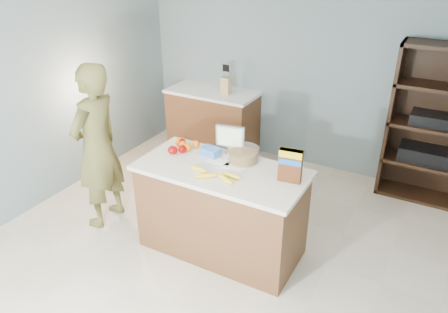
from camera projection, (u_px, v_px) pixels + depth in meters
The scene contains 15 objects.
floor at pixel (206, 266), 4.12m from camera, with size 4.50×5.00×0.02m, color beige.
walls at pixel (202, 99), 3.37m from camera, with size 4.52×5.02×2.51m.
counter_peninsula at pixel (221, 213), 4.16m from camera, with size 1.56×0.76×0.90m.
back_cabinet at pixel (213, 121), 6.15m from camera, with size 1.24×0.62×0.90m.
shelving_unit at pixel (431, 127), 4.89m from camera, with size 0.90×0.40×1.80m.
person at pixel (97, 147), 4.42m from camera, with size 0.63×0.42×1.74m, color brown.
knife_block at pixel (226, 85), 5.79m from camera, with size 0.12×0.10×0.31m.
envelopes at pixel (227, 165), 4.01m from camera, with size 0.41×0.17×0.00m.
bananas at pixel (215, 175), 3.80m from camera, with size 0.51×0.21×0.04m.
apples at pixel (177, 148), 4.24m from camera, with size 0.17×0.27×0.08m.
oranges at pixel (184, 143), 4.34m from camera, with size 0.26×0.17×0.08m.
blue_carton at pixel (211, 152), 4.17m from camera, with size 0.18×0.12×0.08m, color blue.
salad_bowl at pixel (243, 155), 4.06m from camera, with size 0.30×0.30×0.13m.
tv at pixel (230, 138), 4.16m from camera, with size 0.28×0.12×0.28m.
cereal_box at pixel (291, 163), 3.67m from camera, with size 0.20×0.10×0.29m.
Camera 1 is at (1.70, -2.73, 2.77)m, focal length 35.00 mm.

